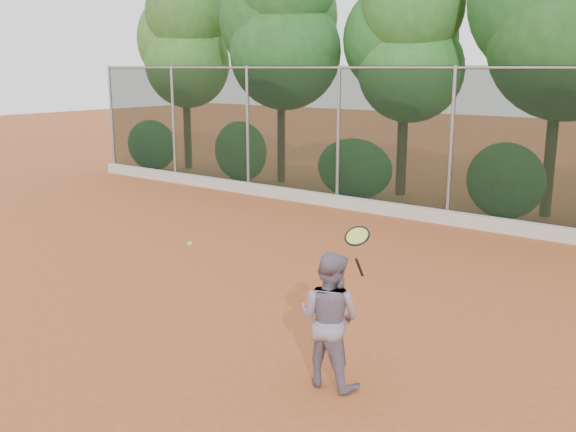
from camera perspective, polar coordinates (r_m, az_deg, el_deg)
The scene contains 7 objects.
ground at distance 9.40m, azimuth -3.75°, elevation -8.55°, with size 80.00×80.00×0.00m, color #A45026.
concrete_curb at distance 14.94m, azimuth 13.68°, elevation -0.09°, with size 24.00×0.20×0.30m, color beige.
tennis_player at distance 7.14m, azimuth 3.72°, elevation -9.13°, with size 0.75×0.58×1.53m, color slate.
chainlink_fence at distance 14.83m, azimuth 14.32°, elevation 6.48°, with size 24.09×0.09×3.50m.
foliage_backdrop at distance 16.80m, azimuth 15.84°, elevation 15.82°, with size 23.70×3.63×7.55m.
tennis_racket at distance 6.56m, azimuth 6.19°, elevation -2.10°, with size 0.29×0.28×0.56m.
tennis_ball_in_flight at distance 7.42m, azimuth -8.73°, elevation -2.46°, with size 0.06×0.06×0.06m.
Camera 1 is at (5.78, -6.56, 3.46)m, focal length 40.00 mm.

